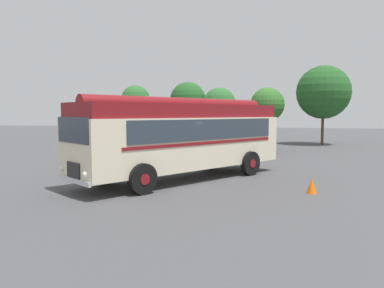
% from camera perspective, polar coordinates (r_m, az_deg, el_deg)
% --- Properties ---
extents(ground_plane, '(120.00, 120.00, 0.00)m').
position_cam_1_polar(ground_plane, '(16.35, -2.07, -5.27)').
color(ground_plane, '#474749').
extents(vintage_bus, '(7.67, 9.72, 3.49)m').
position_cam_1_polar(vintage_bus, '(15.97, -1.24, 1.34)').
color(vintage_bus, beige).
rests_on(vintage_bus, ground).
extents(car_near_left, '(2.28, 4.35, 1.66)m').
position_cam_1_polar(car_near_left, '(27.70, 5.08, 0.57)').
color(car_near_left, '#4C5156').
rests_on(car_near_left, ground).
extents(car_mid_left, '(2.27, 4.35, 1.66)m').
position_cam_1_polar(car_mid_left, '(27.86, 10.38, 0.54)').
color(car_mid_left, maroon).
rests_on(car_mid_left, ground).
extents(box_van, '(2.52, 5.85, 2.50)m').
position_cam_1_polar(box_van, '(28.98, -0.95, 1.79)').
color(box_van, navy).
rests_on(box_van, ground).
extents(tree_far_left, '(3.06, 2.88, 5.60)m').
position_cam_1_polar(tree_far_left, '(37.63, -8.38, 6.50)').
color(tree_far_left, '#4C3823').
rests_on(tree_far_left, ground).
extents(tree_left_of_centre, '(3.52, 3.52, 5.89)m').
position_cam_1_polar(tree_left_of_centre, '(36.97, -0.79, 6.77)').
color(tree_left_of_centre, '#4C3823').
rests_on(tree_left_of_centre, ground).
extents(tree_centre, '(3.36, 3.18, 5.30)m').
position_cam_1_polar(tree_centre, '(36.38, 3.93, 6.06)').
color(tree_centre, '#4C3823').
rests_on(tree_centre, ground).
extents(tree_right_of_centre, '(3.07, 3.12, 5.17)m').
position_cam_1_polar(tree_right_of_centre, '(34.90, 11.41, 5.91)').
color(tree_right_of_centre, '#4C3823').
rests_on(tree_right_of_centre, ground).
extents(tree_far_right, '(4.76, 4.76, 7.10)m').
position_cam_1_polar(tree_far_right, '(35.77, 19.54, 7.39)').
color(tree_far_right, '#4C3823').
rests_on(tree_far_right, ground).
extents(traffic_cone, '(0.36, 0.36, 0.55)m').
position_cam_1_polar(traffic_cone, '(13.96, 17.78, -6.08)').
color(traffic_cone, orange).
rests_on(traffic_cone, ground).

